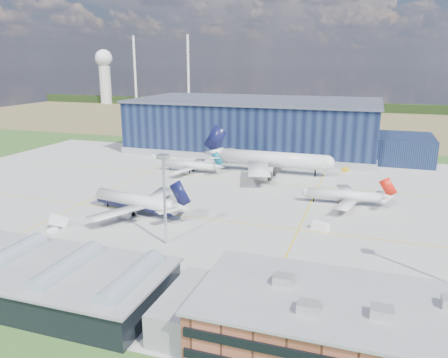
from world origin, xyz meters
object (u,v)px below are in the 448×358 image
ops_building (344,327)px  airliner_navy (135,194)px  airliner_regional (189,161)px  car_b (146,276)px  hangar (260,128)px  airliner_widebody (272,151)px  airliner_red (344,190)px  gse_van_c (248,286)px  light_mast_center (164,185)px  gse_tug_c (345,170)px  airstair (59,224)px  gse_van_a (320,226)px  gse_cart_a (385,198)px  gse_cart_b (155,156)px

ops_building → airliner_navy: bearing=143.0°
airliner_regional → car_b: (27.54, -88.00, -4.07)m
hangar → airliner_widebody: size_ratio=2.58×
airliner_widebody → airliner_regional: bearing=-164.1°
airliner_red → airliner_widebody: 45.02m
ops_building → airliner_red: bearing=93.7°
gse_van_c → light_mast_center: bearing=66.9°
ops_building → gse_tug_c: size_ratio=13.41×
airliner_navy → airstair: bearing=63.8°
airliner_navy → gse_van_a: size_ratio=7.72×
gse_van_a → gse_tug_c: (2.26, 69.99, -0.30)m
airliner_regional → gse_van_c: airliner_regional is taller
airliner_regional → gse_cart_a: airliner_regional is taller
gse_van_c → gse_tug_c: bearing=2.4°
airliner_regional → gse_cart_a: (76.44, -14.25, -4.08)m
airliner_regional → airliner_widebody: bearing=-161.9°
airliner_navy → gse_van_c: (44.43, -34.00, -4.96)m
airliner_widebody → airliner_regional: size_ratio=1.96×
airliner_red → gse_van_c: (-14.29, -62.44, -3.74)m
gse_cart_a → light_mast_center: bearing=-145.1°
gse_van_a → ops_building: bearing=-145.6°
hangar → ops_building: size_ratio=3.15×
airliner_navy → gse_van_c: 56.16m
airliner_widebody → gse_van_a: bearing=-65.0°
gse_cart_a → airliner_navy: bearing=-163.7°
airliner_regional → gse_tug_c: bearing=-157.8°
airliner_regional → airstair: bearing=85.3°
gse_cart_b → gse_van_c: 130.84m
gse_tug_c → airstair: size_ratio=0.74×
gse_cart_b → gse_van_a: bearing=-84.2°
ops_building → airstair: ops_building is taller
light_mast_center → airstair: (-32.39, -0.11, -13.95)m
hangar → airstair: (-25.20, -124.91, -10.13)m
gse_van_a → gse_cart_a: (17.35, 33.74, -0.45)m
gse_cart_a → airliner_red: bearing=-155.8°
ops_building → airliner_navy: airliner_navy is taller
hangar → gse_cart_b: 56.04m
airstair → gse_van_c: bearing=5.6°
hangar → gse_van_a: 111.85m
airstair → airliner_regional: bearing=103.6°
airliner_regional → gse_van_a: bearing=143.4°
light_mast_center → airliner_widebody: bearing=83.2°
gse_van_c → car_b: gse_van_c is taller
hangar → car_b: size_ratio=39.33×
airstair → car_b: bearing=-5.3°
light_mast_center → gse_cart_b: bearing=119.0°
light_mast_center → gse_tug_c: size_ratio=6.71×
gse_cart_a → gse_van_c: gse_van_c is taller
gse_cart_b → ops_building: bearing=-97.3°
airliner_navy → airliner_red: 65.26m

